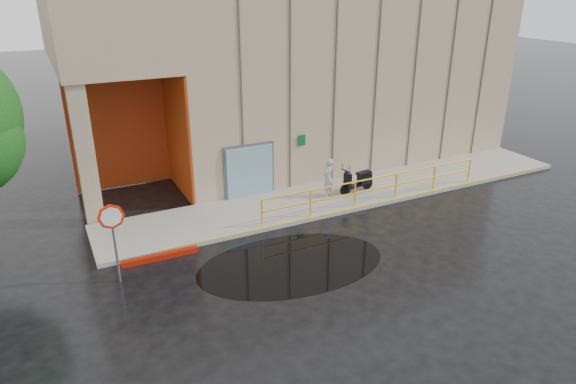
# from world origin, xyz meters

# --- Properties ---
(ground) EXTENTS (120.00, 120.00, 0.00)m
(ground) POSITION_xyz_m (0.00, 0.00, 0.00)
(ground) COLOR black
(ground) RESTS_ON ground
(sidewalk) EXTENTS (20.00, 3.00, 0.15)m
(sidewalk) POSITION_xyz_m (4.00, 4.50, 0.07)
(sidewalk) COLOR gray
(sidewalk) RESTS_ON ground
(building) EXTENTS (20.00, 10.17, 8.00)m
(building) POSITION_xyz_m (5.10, 10.98, 4.21)
(building) COLOR tan
(building) RESTS_ON ground
(guardrail) EXTENTS (9.56, 0.06, 1.03)m
(guardrail) POSITION_xyz_m (4.25, 3.15, 0.68)
(guardrail) COLOR #FFB50D
(guardrail) RESTS_ON sidewalk
(person) EXTENTS (0.68, 0.61, 1.57)m
(person) POSITION_xyz_m (2.90, 4.45, 0.93)
(person) COLOR #A09FA3
(person) RESTS_ON sidewalk
(scooter) EXTENTS (1.69, 0.75, 1.28)m
(scooter) POSITION_xyz_m (4.18, 4.31, 0.89)
(scooter) COLOR black
(scooter) RESTS_ON sidewalk
(stop_sign) EXTENTS (0.74, 0.10, 2.46)m
(stop_sign) POSITION_xyz_m (-5.50, 1.96, 1.80)
(stop_sign) COLOR slate
(stop_sign) RESTS_ON ground
(red_curb) EXTENTS (2.40, 0.23, 0.18)m
(red_curb) POSITION_xyz_m (-4.16, 2.76, 0.09)
(red_curb) COLOR #931303
(red_curb) RESTS_ON ground
(puddle) EXTENTS (6.22, 4.17, 0.01)m
(puddle) POSITION_xyz_m (-0.61, 0.68, 0.00)
(puddle) COLOR black
(puddle) RESTS_ON ground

